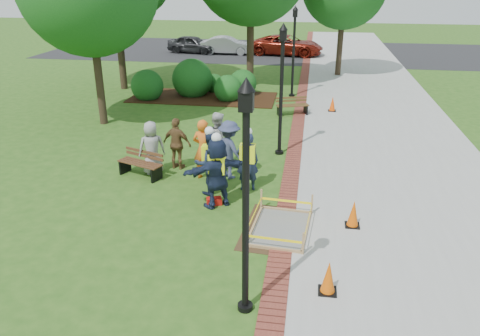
% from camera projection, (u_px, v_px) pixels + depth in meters
% --- Properties ---
extents(ground, '(100.00, 100.00, 0.00)m').
position_uv_depth(ground, '(212.00, 223.00, 11.46)').
color(ground, '#285116').
rests_on(ground, ground).
extents(sidewalk, '(6.00, 60.00, 0.02)m').
position_uv_depth(sidewalk, '(376.00, 116.00, 19.85)').
color(sidewalk, '#9E9E99').
rests_on(sidewalk, ground).
extents(brick_edging, '(0.50, 60.00, 0.03)m').
position_uv_depth(brick_edging, '(299.00, 113.00, 20.31)').
color(brick_edging, maroon).
rests_on(brick_edging, ground).
extents(mulch_bed, '(7.00, 3.00, 0.05)m').
position_uv_depth(mulch_bed, '(203.00, 97.00, 22.80)').
color(mulch_bed, '#381E0F').
rests_on(mulch_bed, ground).
extents(parking_lot, '(36.00, 12.00, 0.01)m').
position_uv_depth(parking_lot, '(285.00, 51.00, 36.04)').
color(parking_lot, black).
rests_on(parking_lot, ground).
extents(wet_concrete_pad, '(1.89, 2.44, 0.55)m').
position_uv_depth(wet_concrete_pad, '(280.00, 221.00, 11.08)').
color(wet_concrete_pad, '#47331E').
rests_on(wet_concrete_pad, ground).
extents(bench_near, '(1.48, 0.93, 0.76)m').
position_uv_depth(bench_near, '(141.00, 169.00, 13.99)').
color(bench_near, '#54331D').
rests_on(bench_near, ground).
extents(bench_far, '(1.45, 0.88, 0.75)m').
position_uv_depth(bench_far, '(292.00, 109.00, 20.02)').
color(bench_far, brown).
rests_on(bench_far, ground).
extents(cone_front, '(0.35, 0.35, 0.70)m').
position_uv_depth(cone_front, '(328.00, 278.00, 8.85)').
color(cone_front, black).
rests_on(cone_front, ground).
extents(cone_back, '(0.35, 0.35, 0.69)m').
position_uv_depth(cone_back, '(353.00, 214.00, 11.18)').
color(cone_back, black).
rests_on(cone_back, ground).
extents(cone_far, '(0.34, 0.34, 0.66)m').
position_uv_depth(cone_far, '(332.00, 104.00, 20.48)').
color(cone_far, black).
rests_on(cone_far, ground).
extents(toolbox, '(0.44, 0.34, 0.20)m').
position_uv_depth(toolbox, '(214.00, 201.00, 12.34)').
color(toolbox, '#BA130E').
rests_on(toolbox, ground).
extents(lamp_near, '(0.28, 0.28, 4.26)m').
position_uv_depth(lamp_near, '(246.00, 186.00, 7.59)').
color(lamp_near, black).
rests_on(lamp_near, ground).
extents(lamp_mid, '(0.28, 0.28, 4.26)m').
position_uv_depth(lamp_mid, '(282.00, 81.00, 14.87)').
color(lamp_mid, black).
rests_on(lamp_mid, ground).
extents(lamp_far, '(0.28, 0.28, 4.26)m').
position_uv_depth(lamp_far, '(294.00, 45.00, 22.16)').
color(lamp_far, black).
rests_on(lamp_far, ground).
extents(shrub_a, '(1.54, 1.54, 1.54)m').
position_uv_depth(shrub_a, '(148.00, 99.00, 22.55)').
color(shrub_a, '#154A18').
rests_on(shrub_a, ground).
extents(shrub_b, '(1.96, 1.96, 1.96)m').
position_uv_depth(shrub_b, '(193.00, 96.00, 23.20)').
color(shrub_b, '#154A18').
rests_on(shrub_b, ground).
extents(shrub_c, '(1.32, 1.32, 1.32)m').
position_uv_depth(shrub_c, '(228.00, 101.00, 22.32)').
color(shrub_c, '#154A18').
rests_on(shrub_c, ground).
extents(shrub_d, '(1.38, 1.38, 1.38)m').
position_uv_depth(shrub_d, '(243.00, 95.00, 23.30)').
color(shrub_d, '#154A18').
rests_on(shrub_d, ground).
extents(shrub_e, '(0.99, 0.99, 0.99)m').
position_uv_depth(shrub_e, '(214.00, 92.00, 23.93)').
color(shrub_e, '#154A18').
rests_on(shrub_e, ground).
extents(casual_person_a, '(0.61, 0.53, 1.62)m').
position_uv_depth(casual_person_a, '(152.00, 148.00, 14.02)').
color(casual_person_a, gray).
rests_on(casual_person_a, ground).
extents(casual_person_b, '(0.66, 0.50, 1.82)m').
position_uv_depth(casual_person_b, '(203.00, 150.00, 13.58)').
color(casual_person_b, orange).
rests_on(casual_person_b, ground).
extents(casual_person_c, '(0.63, 0.47, 1.76)m').
position_uv_depth(casual_person_c, '(217.00, 140.00, 14.48)').
color(casual_person_c, silver).
rests_on(casual_person_c, ground).
extents(casual_person_d, '(0.58, 0.45, 1.62)m').
position_uv_depth(casual_person_d, '(177.00, 144.00, 14.34)').
color(casual_person_d, brown).
rests_on(casual_person_d, ground).
extents(casual_person_e, '(0.66, 0.62, 1.75)m').
position_uv_depth(casual_person_e, '(229.00, 150.00, 13.68)').
color(casual_person_e, '#363D5E').
rests_on(casual_person_e, ground).
extents(hivis_worker_a, '(0.71, 0.67, 2.01)m').
position_uv_depth(hivis_worker_a, '(217.00, 171.00, 11.95)').
color(hivis_worker_a, '#1C2649').
rests_on(hivis_worker_a, ground).
extents(hivis_worker_b, '(0.60, 0.44, 1.84)m').
position_uv_depth(hivis_worker_b, '(247.00, 159.00, 12.89)').
color(hivis_worker_b, '#151C38').
rests_on(hivis_worker_b, ground).
extents(hivis_worker_c, '(0.67, 0.57, 1.93)m').
position_uv_depth(hivis_worker_c, '(210.00, 161.00, 12.65)').
color(hivis_worker_c, '#181A3F').
rests_on(hivis_worker_c, ground).
extents(parked_car_a, '(2.68, 4.59, 1.40)m').
position_uv_depth(parked_car_a, '(193.00, 53.00, 35.34)').
color(parked_car_a, '#252527').
rests_on(parked_car_a, ground).
extents(parked_car_b, '(1.91, 4.28, 1.39)m').
position_uv_depth(parked_car_b, '(227.00, 54.00, 34.83)').
color(parked_car_b, '#99999D').
rests_on(parked_car_b, ground).
extents(parked_car_c, '(2.75, 5.07, 1.57)m').
position_uv_depth(parked_car_c, '(287.00, 55.00, 34.45)').
color(parked_car_c, maroon).
rests_on(parked_car_c, ground).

